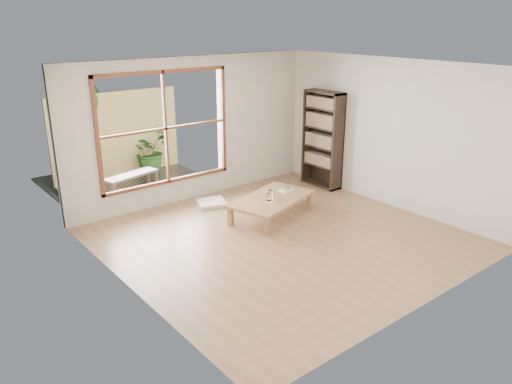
# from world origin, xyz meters

# --- Properties ---
(ground) EXTENTS (5.00, 5.00, 0.00)m
(ground) POSITION_xyz_m (0.00, 0.00, 0.00)
(ground) COLOR #A27651
(ground) RESTS_ON ground
(low_table) EXTENTS (1.73, 1.28, 0.34)m
(low_table) POSITION_xyz_m (0.46, 0.77, 0.30)
(low_table) COLOR #9B784B
(low_table) RESTS_ON ground
(floor_cushion) EXTENTS (0.62, 0.62, 0.07)m
(floor_cushion) POSITION_xyz_m (-0.04, 1.88, 0.04)
(floor_cushion) COLOR silver
(floor_cushion) RESTS_ON ground
(bookshelf) EXTENTS (0.30, 0.86, 1.90)m
(bookshelf) POSITION_xyz_m (2.33, 1.43, 0.95)
(bookshelf) COLOR black
(bookshelf) RESTS_ON ground
(glass_tall) EXTENTS (0.07, 0.07, 0.13)m
(glass_tall) POSITION_xyz_m (0.34, 0.70, 0.40)
(glass_tall) COLOR silver
(glass_tall) RESTS_ON low_table
(glass_mid) EXTENTS (0.07, 0.07, 0.10)m
(glass_mid) POSITION_xyz_m (0.49, 0.86, 0.39)
(glass_mid) COLOR silver
(glass_mid) RESTS_ON low_table
(glass_short) EXTENTS (0.07, 0.07, 0.09)m
(glass_short) POSITION_xyz_m (0.53, 0.89, 0.38)
(glass_short) COLOR silver
(glass_short) RESTS_ON low_table
(glass_small) EXTENTS (0.07, 0.07, 0.09)m
(glass_small) POSITION_xyz_m (0.38, 0.71, 0.38)
(glass_small) COLOR silver
(glass_small) RESTS_ON low_table
(food_tray) EXTENTS (0.26, 0.19, 0.08)m
(food_tray) POSITION_xyz_m (0.90, 0.88, 0.36)
(food_tray) COLOR white
(food_tray) RESTS_ON low_table
(deck) EXTENTS (2.80, 2.00, 0.05)m
(deck) POSITION_xyz_m (-0.60, 3.56, 0.00)
(deck) COLOR #3E362D
(deck) RESTS_ON ground
(garden_bench) EXTENTS (1.15, 0.58, 0.35)m
(garden_bench) POSITION_xyz_m (-0.87, 3.40, 0.31)
(garden_bench) COLOR black
(garden_bench) RESTS_ON deck
(bamboo_fence) EXTENTS (2.80, 0.06, 1.80)m
(bamboo_fence) POSITION_xyz_m (-0.60, 4.56, 0.90)
(bamboo_fence) COLOR tan
(bamboo_fence) RESTS_ON ground
(shrub_right) EXTENTS (1.07, 1.01, 0.94)m
(shrub_right) POSITION_xyz_m (0.06, 4.39, 0.50)
(shrub_right) COLOR #316023
(shrub_right) RESTS_ON deck
(shrub_left) EXTENTS (0.56, 0.49, 0.90)m
(shrub_left) POSITION_xyz_m (-1.55, 4.03, 0.48)
(shrub_left) COLOR #316023
(shrub_left) RESTS_ON deck
(garden_tree) EXTENTS (1.04, 0.85, 2.22)m
(garden_tree) POSITION_xyz_m (-1.28, 4.86, 1.63)
(garden_tree) COLOR #4C3D2D
(garden_tree) RESTS_ON ground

